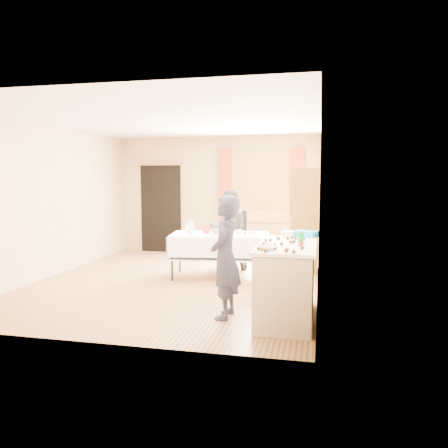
% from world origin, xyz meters
% --- Properties ---
extents(floor, '(4.50, 5.50, 0.02)m').
position_xyz_m(floor, '(0.00, 0.00, -0.01)').
color(floor, '#9E7047').
rests_on(floor, ground).
extents(ceiling, '(4.50, 5.50, 0.02)m').
position_xyz_m(ceiling, '(0.00, 0.00, 2.61)').
color(ceiling, white).
rests_on(ceiling, floor).
extents(wall_back, '(4.50, 0.02, 2.60)m').
position_xyz_m(wall_back, '(0.00, 2.76, 1.30)').
color(wall_back, tan).
rests_on(wall_back, floor).
extents(wall_front, '(4.50, 0.02, 2.60)m').
position_xyz_m(wall_front, '(0.00, -2.76, 1.30)').
color(wall_front, tan).
rests_on(wall_front, floor).
extents(wall_left, '(0.02, 5.50, 2.60)m').
position_xyz_m(wall_left, '(-2.26, 0.00, 1.30)').
color(wall_left, tan).
rests_on(wall_left, floor).
extents(wall_right, '(0.02, 5.50, 2.60)m').
position_xyz_m(wall_right, '(2.26, 0.00, 1.30)').
color(wall_right, tan).
rests_on(wall_right, floor).
extents(window_frame, '(1.32, 0.06, 1.52)m').
position_xyz_m(window_frame, '(1.00, 2.72, 1.50)').
color(window_frame, olive).
rests_on(window_frame, wall_back).
extents(window_pane, '(1.20, 0.02, 1.40)m').
position_xyz_m(window_pane, '(1.00, 2.71, 1.50)').
color(window_pane, white).
rests_on(window_pane, wall_back).
extents(curtain_left, '(0.28, 0.06, 1.65)m').
position_xyz_m(curtain_left, '(0.22, 2.67, 1.50)').
color(curtain_left, '#B0381D').
rests_on(curtain_left, wall_back).
extents(curtain_right, '(0.28, 0.06, 1.65)m').
position_xyz_m(curtain_right, '(1.78, 2.67, 1.50)').
color(curtain_right, '#B0381D').
rests_on(curtain_right, wall_back).
extents(doorway, '(0.95, 0.04, 2.00)m').
position_xyz_m(doorway, '(-1.30, 2.73, 1.00)').
color(doorway, black).
rests_on(doorway, floor).
extents(door_lintel, '(1.05, 0.06, 0.08)m').
position_xyz_m(door_lintel, '(-1.30, 2.70, 2.02)').
color(door_lintel, olive).
rests_on(door_lintel, wall_back).
extents(cabinet, '(0.50, 0.60, 1.86)m').
position_xyz_m(cabinet, '(1.99, 1.31, 0.93)').
color(cabinet, brown).
rests_on(cabinet, floor).
extents(counter, '(0.69, 1.45, 0.91)m').
position_xyz_m(counter, '(1.89, -1.52, 0.45)').
color(counter, '#C0B69B').
rests_on(counter, floor).
extents(party_table, '(1.77, 1.07, 0.75)m').
position_xyz_m(party_table, '(0.61, 0.46, 0.44)').
color(party_table, black).
rests_on(party_table, floor).
extents(chair, '(0.52, 0.52, 1.07)m').
position_xyz_m(chair, '(0.70, 1.38, 0.32)').
color(chair, black).
rests_on(chair, floor).
extents(girl, '(0.55, 0.37, 1.49)m').
position_xyz_m(girl, '(1.17, -1.65, 0.74)').
color(girl, '#23243F').
rests_on(girl, floor).
extents(woman, '(1.00, 0.93, 1.47)m').
position_xyz_m(woman, '(0.63, 1.14, 0.74)').
color(woman, black).
rests_on(woman, floor).
extents(soda_can, '(0.07, 0.07, 0.12)m').
position_xyz_m(soda_can, '(2.05, -1.39, 0.97)').
color(soda_can, '#07A019').
rests_on(soda_can, counter).
extents(mixing_bowl, '(0.32, 0.32, 0.05)m').
position_xyz_m(mixing_bowl, '(1.71, -2.03, 0.93)').
color(mixing_bowl, white).
rests_on(mixing_bowl, counter).
extents(foam_block, '(0.17, 0.13, 0.08)m').
position_xyz_m(foam_block, '(1.85, -0.91, 0.95)').
color(foam_block, white).
rests_on(foam_block, counter).
extents(blue_basket, '(0.36, 0.30, 0.08)m').
position_xyz_m(blue_basket, '(2.08, -0.83, 0.95)').
color(blue_basket, '#129BF4').
rests_on(blue_basket, counter).
extents(pitcher, '(0.11, 0.11, 0.22)m').
position_xyz_m(pitcher, '(0.16, 0.26, 0.86)').
color(pitcher, silver).
rests_on(pitcher, party_table).
extents(cup_red, '(0.19, 0.19, 0.13)m').
position_xyz_m(cup_red, '(0.37, 0.45, 0.81)').
color(cup_red, red).
rests_on(cup_red, party_table).
extents(cup_rainbow, '(0.20, 0.20, 0.11)m').
position_xyz_m(cup_rainbow, '(0.58, 0.27, 0.81)').
color(cup_rainbow, red).
rests_on(cup_rainbow, party_table).
extents(small_bowl, '(0.24, 0.24, 0.05)m').
position_xyz_m(small_bowl, '(0.92, 0.59, 0.78)').
color(small_bowl, white).
rests_on(small_bowl, party_table).
extents(pastry_tray, '(0.31, 0.25, 0.02)m').
position_xyz_m(pastry_tray, '(1.13, 0.41, 0.76)').
color(pastry_tray, white).
rests_on(pastry_tray, party_table).
extents(bottle, '(0.13, 0.13, 0.19)m').
position_xyz_m(bottle, '(0.02, 0.53, 0.84)').
color(bottle, white).
rests_on(bottle, party_table).
extents(cake_balls, '(0.51, 1.17, 0.04)m').
position_xyz_m(cake_balls, '(1.83, -1.70, 0.93)').
color(cake_balls, '#3F2314').
rests_on(cake_balls, counter).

